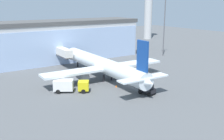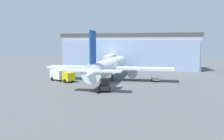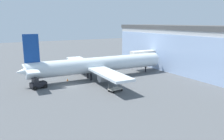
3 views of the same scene
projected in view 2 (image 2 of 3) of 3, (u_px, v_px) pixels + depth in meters
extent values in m
plane|color=#545659|center=(117.00, 85.00, 47.24)|extent=(240.00, 240.00, 0.00)
cube|color=#B4B4B4|center=(130.00, 53.00, 80.82)|extent=(47.71, 13.21, 11.66)
cube|color=#A1BADF|center=(128.00, 56.00, 74.42)|extent=(46.67, 0.61, 10.49)
cube|color=#4C4C4C|center=(130.00, 36.00, 80.11)|extent=(48.66, 13.47, 1.20)
cube|color=silver|center=(110.00, 58.00, 73.51)|extent=(2.61, 11.47, 2.40)
cube|color=#3F3F47|center=(110.00, 61.00, 73.63)|extent=(2.65, 11.47, 0.30)
cylinder|color=#4C4C51|center=(113.00, 65.00, 77.98)|extent=(0.70, 0.70, 3.13)
cylinder|color=white|center=(110.00, 66.00, 55.93)|extent=(4.91, 34.53, 3.68)
cone|color=white|center=(120.00, 61.00, 72.71)|extent=(3.78, 3.13, 3.68)
cone|color=white|center=(91.00, 74.00, 39.15)|extent=(3.45, 4.12, 3.31)
cube|color=white|center=(109.00, 68.00, 54.29)|extent=(31.56, 5.32, 0.50)
cube|color=white|center=(92.00, 71.00, 40.06)|extent=(11.08, 2.79, 0.30)
cube|color=navy|center=(93.00, 47.00, 40.08)|extent=(0.47, 3.21, 6.03)
cylinder|color=gray|center=(86.00, 72.00, 56.08)|extent=(2.21, 3.27, 2.10)
cylinder|color=gray|center=(133.00, 74.00, 53.79)|extent=(2.21, 3.27, 2.10)
cylinder|color=black|center=(104.00, 77.00, 53.78)|extent=(0.50, 0.50, 1.60)
cylinder|color=black|center=(112.00, 78.00, 53.36)|extent=(0.50, 0.50, 1.60)
cylinder|color=black|center=(119.00, 70.00, 70.08)|extent=(0.40, 0.40, 1.60)
cube|color=yellow|center=(69.00, 76.00, 51.04)|extent=(3.04, 3.04, 1.90)
cube|color=white|center=(58.00, 74.00, 53.79)|extent=(4.56, 4.00, 2.20)
cylinder|color=black|center=(73.00, 80.00, 51.96)|extent=(0.92, 0.74, 0.90)
cylinder|color=black|center=(65.00, 81.00, 50.33)|extent=(0.92, 0.74, 0.90)
cylinder|color=black|center=(60.00, 78.00, 55.38)|extent=(0.92, 0.74, 0.90)
cylinder|color=black|center=(52.00, 79.00, 53.75)|extent=(0.92, 0.74, 0.90)
cube|color=#9E998C|center=(155.00, 79.00, 52.41)|extent=(2.05, 3.03, 0.16)
cylinder|color=black|center=(151.00, 80.00, 53.55)|extent=(0.19, 0.45, 0.44)
cylinder|color=#9E998C|center=(152.00, 77.00, 53.46)|extent=(0.08, 0.08, 0.90)
cylinder|color=black|center=(157.00, 80.00, 53.57)|extent=(0.19, 0.45, 0.44)
cylinder|color=#9E998C|center=(157.00, 77.00, 53.47)|extent=(0.08, 0.08, 0.90)
cylinder|color=black|center=(153.00, 81.00, 51.33)|extent=(0.19, 0.45, 0.44)
cylinder|color=#9E998C|center=(153.00, 78.00, 51.23)|extent=(0.08, 0.08, 0.90)
cylinder|color=black|center=(159.00, 81.00, 51.34)|extent=(0.19, 0.45, 0.44)
cylinder|color=#9E998C|center=(159.00, 78.00, 51.25)|extent=(0.08, 0.08, 0.90)
cube|color=black|center=(104.00, 87.00, 41.12)|extent=(2.41, 3.50, 0.90)
cube|color=#26262B|center=(104.00, 82.00, 40.38)|extent=(1.57, 1.26, 1.00)
cylinder|color=black|center=(100.00, 88.00, 42.25)|extent=(0.50, 0.85, 0.80)
cylinder|color=black|center=(109.00, 88.00, 42.33)|extent=(0.50, 0.85, 0.80)
cylinder|color=black|center=(100.00, 90.00, 40.02)|extent=(0.50, 0.85, 0.80)
cylinder|color=black|center=(109.00, 90.00, 40.10)|extent=(0.50, 0.85, 0.80)
cone|color=orange|center=(99.00, 83.00, 48.70)|extent=(0.36, 0.36, 0.55)
cone|color=orange|center=(56.00, 79.00, 54.97)|extent=(0.36, 0.36, 0.55)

